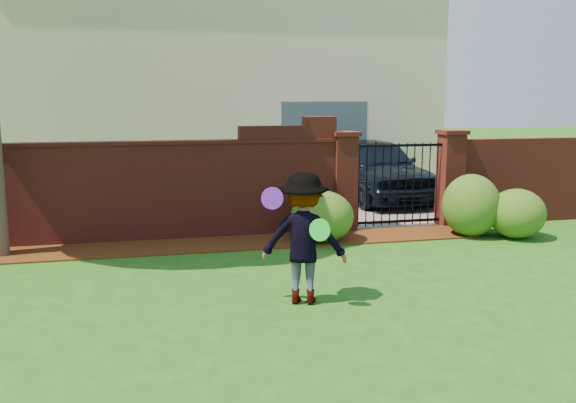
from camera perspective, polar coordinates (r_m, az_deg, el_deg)
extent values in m
cube|color=#215515|center=(7.50, -2.81, -9.94)|extent=(80.00, 80.00, 0.01)
cube|color=#3C1D0A|center=(10.59, -11.19, -4.16)|extent=(11.10, 1.08, 0.03)
cube|color=maroon|center=(11.11, -17.65, 0.60)|extent=(8.70, 0.25, 1.70)
cube|color=maroon|center=(11.27, -0.05, 6.29)|extent=(1.80, 0.25, 0.30)
cube|color=maroon|center=(11.41, 2.91, 7.48)|extent=(0.60, 0.25, 0.16)
cube|color=maroon|center=(11.02, -17.88, 5.13)|extent=(8.70, 0.31, 0.06)
cube|color=maroon|center=(13.58, 22.29, 1.90)|extent=(4.00, 0.25, 1.70)
cube|color=maroon|center=(11.66, 5.22, 1.67)|extent=(0.42, 0.42, 1.80)
cube|color=maroon|center=(11.57, 5.29, 6.29)|extent=(0.50, 0.50, 0.08)
cube|color=maroon|center=(12.53, 14.82, 1.94)|extent=(0.42, 0.42, 1.80)
cube|color=maroon|center=(12.44, 15.00, 6.23)|extent=(0.50, 0.50, 0.08)
cylinder|color=black|center=(11.76, 6.56, 1.47)|extent=(0.02, 0.02, 1.60)
cylinder|color=black|center=(11.82, 7.30, 1.49)|extent=(0.02, 0.02, 1.60)
cylinder|color=black|center=(11.88, 8.03, 1.52)|extent=(0.02, 0.02, 1.60)
cylinder|color=black|center=(11.93, 8.76, 1.54)|extent=(0.02, 0.02, 1.60)
cylinder|color=black|center=(12.00, 9.47, 1.56)|extent=(0.02, 0.02, 1.60)
cylinder|color=black|center=(12.06, 10.18, 1.58)|extent=(0.02, 0.02, 1.60)
cylinder|color=black|center=(12.12, 10.89, 1.60)|extent=(0.02, 0.02, 1.60)
cylinder|color=black|center=(12.19, 11.58, 1.62)|extent=(0.02, 0.02, 1.60)
cylinder|color=black|center=(12.26, 12.27, 1.64)|extent=(0.02, 0.02, 1.60)
cylinder|color=black|center=(12.33, 12.95, 1.66)|extent=(0.02, 0.02, 1.60)
cylinder|color=black|center=(12.40, 13.62, 1.68)|extent=(0.02, 0.02, 1.60)
cube|color=black|center=(12.18, 10.08, -1.82)|extent=(1.78, 0.03, 0.05)
cube|color=black|center=(11.98, 10.29, 5.14)|extent=(1.78, 0.03, 0.05)
cube|color=slate|center=(15.89, 4.39, 0.54)|extent=(3.20, 8.00, 0.01)
cube|color=beige|center=(19.10, -6.53, 11.05)|extent=(12.00, 6.00, 6.00)
cube|color=#384C5B|center=(16.75, 3.36, 5.14)|extent=(2.40, 0.12, 2.40)
imported|color=black|center=(15.17, 8.27, 2.98)|extent=(2.06, 4.64, 1.55)
ellipsoid|color=#255419|center=(10.74, 3.19, -1.40)|extent=(1.11, 1.11, 0.91)
ellipsoid|color=#255419|center=(11.65, 16.62, -0.34)|extent=(1.04, 1.04, 1.14)
ellipsoid|color=#255419|center=(11.77, 20.45, -1.06)|extent=(1.01, 1.01, 0.90)
imported|color=gray|center=(7.48, 1.42, -3.49)|extent=(1.19, 0.92, 1.62)
cylinder|color=#581CB0|center=(7.32, -1.46, 0.30)|extent=(0.28, 0.19, 0.27)
cylinder|color=green|center=(7.19, 2.98, -2.64)|extent=(0.24, 0.22, 0.27)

